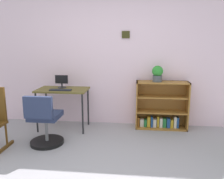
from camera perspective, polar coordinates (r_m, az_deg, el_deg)
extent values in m
cube|color=silver|center=(4.43, -0.51, 6.80)|extent=(5.20, 0.10, 2.41)
cube|color=#343214|center=(4.33, 3.44, 13.44)|extent=(0.15, 0.02, 0.13)
cube|color=brown|center=(4.25, -12.16, -0.05)|extent=(0.91, 0.54, 0.03)
cylinder|color=black|center=(4.28, -18.21, -5.48)|extent=(0.03, 0.03, 0.72)
cylinder|color=black|center=(4.02, -7.31, -6.10)|extent=(0.03, 0.03, 0.72)
cylinder|color=black|center=(4.69, -15.91, -3.87)|extent=(0.03, 0.03, 0.72)
cylinder|color=black|center=(4.45, -5.94, -4.30)|extent=(0.03, 0.03, 0.72)
cylinder|color=#262628|center=(4.36, -12.29, 0.53)|extent=(0.15, 0.15, 0.01)
cylinder|color=#262628|center=(4.36, -12.32, 1.06)|extent=(0.03, 0.03, 0.07)
cube|color=black|center=(4.33, -12.42, 2.49)|extent=(0.24, 0.02, 0.15)
cube|color=#1E212B|center=(4.12, -12.68, -0.11)|extent=(0.38, 0.11, 0.02)
cylinder|color=black|center=(3.88, -15.78, -12.40)|extent=(0.52, 0.52, 0.05)
cylinder|color=slate|center=(3.80, -15.95, -9.49)|extent=(0.05, 0.05, 0.37)
cube|color=#252F4D|center=(3.73, -16.15, -6.25)|extent=(0.44, 0.44, 0.08)
cube|color=#252F4D|center=(3.45, -17.89, -4.28)|extent=(0.42, 0.07, 0.32)
cube|color=#513310|center=(3.84, -25.76, -13.48)|extent=(0.04, 0.64, 0.04)
cylinder|color=#513310|center=(3.89, -24.77, -10.02)|extent=(0.03, 0.03, 0.34)
cube|color=#9B672B|center=(4.31, 6.12, -3.72)|extent=(0.02, 0.30, 0.88)
cube|color=#9B672B|center=(4.41, 18.16, -3.89)|extent=(0.02, 0.30, 0.88)
cube|color=#9B672B|center=(4.24, 12.46, 1.77)|extent=(0.94, 0.30, 0.02)
cube|color=#9B672B|center=(4.47, 11.97, -9.15)|extent=(0.94, 0.30, 0.02)
cube|color=#9B672B|center=(4.47, 12.03, -3.36)|extent=(0.94, 0.02, 0.88)
cube|color=#9B672B|center=(4.37, 12.14, -5.39)|extent=(0.89, 0.28, 0.02)
cube|color=#9B672B|center=(4.30, 12.30, -1.79)|extent=(0.89, 0.28, 0.02)
cube|color=#99591E|center=(4.40, 6.57, -7.92)|extent=(0.04, 0.11, 0.17)
cube|color=beige|center=(4.41, 7.41, -8.12)|extent=(0.07, 0.10, 0.14)
cube|color=#237238|center=(4.41, 8.28, -8.14)|extent=(0.04, 0.10, 0.14)
cube|color=#B79323|center=(4.40, 9.09, -7.83)|extent=(0.06, 0.11, 0.20)
cube|color=#1E478C|center=(4.41, 9.81, -7.82)|extent=(0.03, 0.13, 0.20)
cube|color=beige|center=(4.42, 10.52, -8.12)|extent=(0.06, 0.10, 0.15)
cube|color=#B79323|center=(4.41, 11.33, -7.80)|extent=(0.04, 0.09, 0.20)
cube|color=beige|center=(4.42, 12.03, -7.97)|extent=(0.05, 0.12, 0.18)
cube|color=#237238|center=(4.43, 12.87, -8.01)|extent=(0.06, 0.09, 0.17)
cube|color=#1E478C|center=(4.44, 13.78, -7.99)|extent=(0.06, 0.11, 0.18)
cube|color=#B79323|center=(4.45, 14.56, -8.13)|extent=(0.05, 0.12, 0.15)
cube|color=beige|center=(4.45, 15.34, -7.77)|extent=(0.05, 0.12, 0.21)
cube|color=#1E478C|center=(4.46, 15.92, -7.84)|extent=(0.04, 0.11, 0.20)
cylinder|color=#474C51|center=(4.20, 11.17, 2.68)|extent=(0.16, 0.16, 0.11)
sphere|color=#2D8A30|center=(4.19, 11.24, 4.51)|extent=(0.20, 0.20, 0.20)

